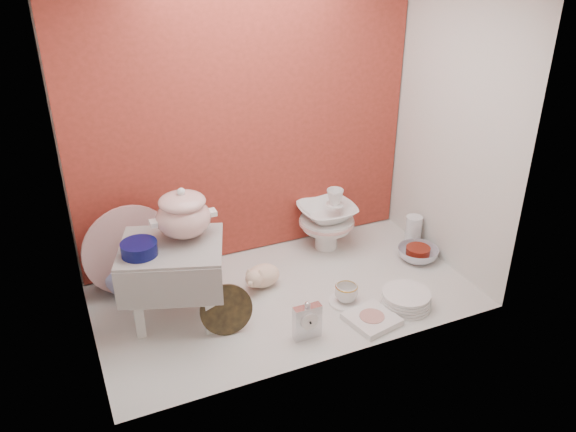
# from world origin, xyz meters

# --- Properties ---
(ground) EXTENTS (1.80, 1.80, 0.00)m
(ground) POSITION_xyz_m (0.00, 0.00, 0.00)
(ground) COLOR silver
(ground) RESTS_ON ground
(niche_shell) EXTENTS (1.86, 1.03, 1.53)m
(niche_shell) POSITION_xyz_m (0.00, 0.18, 0.93)
(niche_shell) COLOR #AC362B
(niche_shell) RESTS_ON ground
(step_stool) EXTENTS (0.54, 0.50, 0.38)m
(step_stool) POSITION_xyz_m (-0.52, 0.04, 0.19)
(step_stool) COLOR silver
(step_stool) RESTS_ON ground
(soup_tureen) EXTENTS (0.37, 0.37, 0.24)m
(soup_tureen) POSITION_xyz_m (-0.45, 0.08, 0.50)
(soup_tureen) COLOR white
(soup_tureen) RESTS_ON step_stool
(cobalt_bowl) EXTENTS (0.19, 0.19, 0.06)m
(cobalt_bowl) POSITION_xyz_m (-0.66, 0.01, 0.41)
(cobalt_bowl) COLOR #090C46
(cobalt_bowl) RESTS_ON step_stool
(floral_platter) EXTENTS (0.45, 0.11, 0.45)m
(floral_platter) POSITION_xyz_m (-0.66, 0.35, 0.23)
(floral_platter) COLOR white
(floral_platter) RESTS_ON ground
(blue_white_vase) EXTENTS (0.23, 0.23, 0.23)m
(blue_white_vase) POSITION_xyz_m (-0.71, 0.37, 0.12)
(blue_white_vase) COLOR white
(blue_white_vase) RESTS_ON ground
(lacquer_tray) EXTENTS (0.24, 0.09, 0.23)m
(lacquer_tray) POSITION_xyz_m (-0.35, -0.15, 0.12)
(lacquer_tray) COLOR black
(lacquer_tray) RESTS_ON ground
(mantel_clock) EXTENTS (0.13, 0.05, 0.18)m
(mantel_clock) POSITION_xyz_m (-0.04, -0.33, 0.09)
(mantel_clock) COLOR silver
(mantel_clock) RESTS_ON ground
(plush_pig) EXTENTS (0.25, 0.21, 0.13)m
(plush_pig) POSITION_xyz_m (-0.07, 0.11, 0.07)
(plush_pig) COLOR beige
(plush_pig) RESTS_ON ground
(teacup_saucer) EXTENTS (0.17, 0.17, 0.01)m
(teacup_saucer) POSITION_xyz_m (0.24, -0.17, 0.01)
(teacup_saucer) COLOR white
(teacup_saucer) RESTS_ON ground
(gold_rim_teacup) EXTENTS (0.12, 0.12, 0.09)m
(gold_rim_teacup) POSITION_xyz_m (0.24, -0.17, 0.06)
(gold_rim_teacup) COLOR white
(gold_rim_teacup) RESTS_ON teacup_saucer
(lattice_dish) EXTENTS (0.24, 0.24, 0.03)m
(lattice_dish) POSITION_xyz_m (0.27, -0.35, 0.01)
(lattice_dish) COLOR white
(lattice_dish) RESTS_ON ground
(dinner_plate_stack) EXTENTS (0.31, 0.31, 0.07)m
(dinner_plate_stack) POSITION_xyz_m (0.48, -0.31, 0.04)
(dinner_plate_stack) COLOR white
(dinner_plate_stack) RESTS_ON ground
(crystal_bowl) EXTENTS (0.28, 0.28, 0.07)m
(crystal_bowl) POSITION_xyz_m (0.78, 0.02, 0.03)
(crystal_bowl) COLOR silver
(crystal_bowl) RESTS_ON ground
(clear_glass_vase) EXTENTS (0.12, 0.12, 0.18)m
(clear_glass_vase) POSITION_xyz_m (0.84, 0.16, 0.09)
(clear_glass_vase) COLOR silver
(clear_glass_vase) RESTS_ON ground
(porcelain_tower) EXTENTS (0.39, 0.39, 0.35)m
(porcelain_tower) POSITION_xyz_m (0.39, 0.34, 0.18)
(porcelain_tower) COLOR white
(porcelain_tower) RESTS_ON ground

